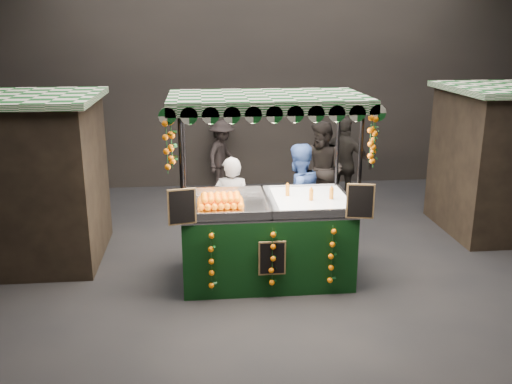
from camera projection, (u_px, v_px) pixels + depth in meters
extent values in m
plane|color=black|center=(296.00, 272.00, 8.53)|extent=(12.00, 12.00, 0.00)
cube|color=black|center=(260.00, 76.00, 12.59)|extent=(12.00, 0.10, 5.00)
cube|color=black|center=(460.00, 234.00, 3.05)|extent=(12.00, 0.10, 5.00)
cube|color=black|center=(5.00, 183.00, 8.70)|extent=(2.80, 2.00, 2.50)
cube|color=black|center=(266.00, 243.00, 8.21)|extent=(2.39, 1.30, 1.08)
cube|color=silver|center=(266.00, 206.00, 8.05)|extent=(2.39, 1.30, 0.04)
cylinder|color=black|center=(183.00, 209.00, 7.29)|extent=(0.05, 0.05, 2.60)
cylinder|color=black|center=(358.00, 204.00, 7.52)|extent=(0.05, 0.05, 2.60)
cylinder|color=black|center=(185.00, 184.00, 8.47)|extent=(0.05, 0.05, 2.60)
cylinder|color=black|center=(336.00, 180.00, 8.70)|extent=(0.05, 0.05, 2.60)
cube|color=#12551C|center=(267.00, 98.00, 7.61)|extent=(2.66, 1.57, 0.09)
cube|color=silver|center=(311.00, 200.00, 8.10)|extent=(1.06, 1.17, 0.09)
cube|color=black|center=(182.00, 207.00, 7.21)|extent=(0.37, 0.10, 0.48)
cube|color=black|center=(360.00, 201.00, 7.44)|extent=(0.37, 0.10, 0.48)
cube|color=black|center=(272.00, 258.00, 7.53)|extent=(0.37, 0.03, 0.48)
imported|color=slate|center=(232.00, 208.00, 8.85)|extent=(0.65, 0.47, 1.66)
imported|color=navy|center=(298.00, 198.00, 9.14)|extent=(1.08, 0.98, 1.80)
imported|color=#2E2825|center=(55.00, 171.00, 10.77)|extent=(0.77, 0.64, 1.82)
imported|color=black|center=(322.00, 170.00, 10.72)|extent=(1.13, 1.15, 1.87)
imported|color=black|center=(344.00, 164.00, 11.22)|extent=(1.18, 0.93, 1.87)
imported|color=#282221|center=(222.00, 156.00, 12.60)|extent=(1.03, 1.18, 1.59)
imported|color=black|center=(84.00, 182.00, 10.57)|extent=(0.85, 0.66, 1.54)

